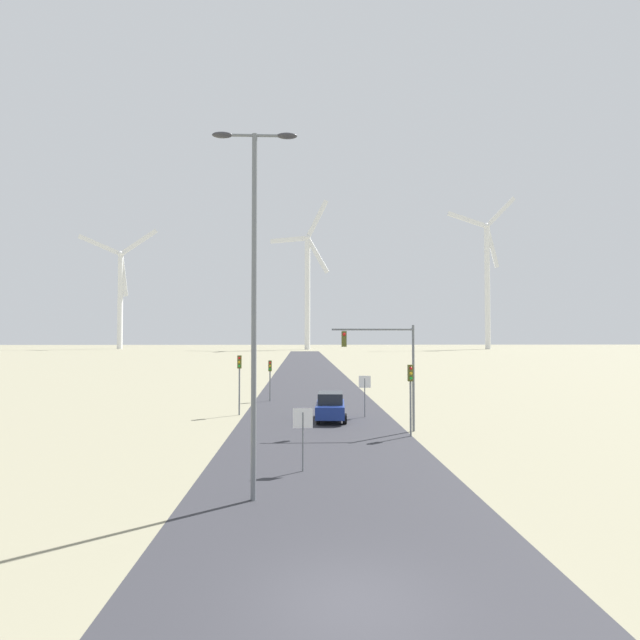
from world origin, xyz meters
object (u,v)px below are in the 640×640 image
stop_sign_far (365,388)px  traffic_light_mast_overhead (385,355)px  wind_turbine_left (307,281)px  wind_turbine_center (487,275)px  traffic_light_post_near_right (411,384)px  streetlamp (254,275)px  wind_turbine_far_left (120,290)px  stop_sign_near (303,427)px  car_approaching (330,407)px  traffic_light_post_near_left (239,371)px  traffic_light_post_mid_left (270,371)px

stop_sign_far → traffic_light_mast_overhead: size_ratio=0.46×
wind_turbine_left → wind_turbine_center: size_ratio=0.93×
traffic_light_post_near_right → traffic_light_mast_overhead: (-1.17, 1.40, 1.51)m
streetlamp → traffic_light_mast_overhead: 13.69m
traffic_light_mast_overhead → wind_turbine_center: size_ratio=0.09×
wind_turbine_far_left → wind_turbine_left: bearing=-9.3°
wind_turbine_far_left → wind_turbine_left: (79.21, -12.94, 2.37)m
stop_sign_near → wind_turbine_left: 182.23m
streetlamp → car_approaching: (3.45, 15.41, -6.59)m
traffic_light_post_near_left → wind_turbine_left: (6.49, 165.95, 24.48)m
traffic_light_post_mid_left → streetlamp: bearing=-87.6°
traffic_light_mast_overhead → wind_turbine_left: wind_turbine_left is taller
stop_sign_near → wind_turbine_far_left: wind_turbine_far_left is taller
stop_sign_far → wind_turbine_left: size_ratio=0.05×
traffic_light_post_near_left → traffic_light_mast_overhead: traffic_light_mast_overhead is taller
stop_sign_near → wind_turbine_center: size_ratio=0.04×
car_approaching → wind_turbine_left: (0.33, 168.46, 26.58)m
wind_turbine_left → wind_turbine_far_left: bearing=170.7°
stop_sign_far → wind_turbine_left: (-2.07, 167.12, 25.55)m
streetlamp → traffic_light_post_near_left: size_ratio=3.01×
stop_sign_far → car_approaching: (-2.40, -1.34, -1.03)m
traffic_light_mast_overhead → traffic_light_post_near_right: bearing=-50.1°
stop_sign_near → wind_turbine_center: 202.00m
stop_sign_near → car_approaching: stop_sign_near is taller
streetlamp → traffic_light_mast_overhead: streetlamp is taller
wind_turbine_left → traffic_light_post_mid_left: bearing=-91.8°
stop_sign_near → wind_turbine_far_left: bearing=111.7°
wind_turbine_far_left → traffic_light_post_near_left: bearing=-67.9°
traffic_light_post_near_right → traffic_light_post_mid_left: traffic_light_post_near_right is taller
stop_sign_near → stop_sign_far: stop_sign_far is taller
wind_turbine_left → wind_turbine_center: (75.14, 3.95, 3.50)m
traffic_light_post_near_left → traffic_light_mast_overhead: bearing=-34.4°
traffic_light_post_mid_left → wind_turbine_left: bearing=88.2°
traffic_light_post_near_left → traffic_light_post_near_right: bearing=-36.6°
car_approaching → wind_turbine_center: 190.59m
wind_turbine_far_left → stop_sign_far: bearing=-65.7°
car_approaching → wind_turbine_left: wind_turbine_left is taller
stop_sign_far → wind_turbine_far_left: (-81.28, 180.06, 23.18)m
car_approaching → traffic_light_mast_overhead: bearing=-51.6°
stop_sign_near → car_approaching: (1.79, 11.93, -0.86)m
wind_turbine_left → wind_turbine_center: 75.32m
streetlamp → stop_sign_far: 18.59m
traffic_light_post_near_right → wind_turbine_far_left: (-82.98, 186.51, 22.27)m
traffic_light_mast_overhead → wind_turbine_far_left: (-81.81, 185.12, 20.76)m
traffic_light_post_mid_left → traffic_light_mast_overhead: 15.68m
car_approaching → wind_turbine_left: bearing=89.9°
streetlamp → car_approaching: size_ratio=2.94×
traffic_light_post_near_left → traffic_light_post_near_right: (10.26, -7.63, -0.16)m
traffic_light_mast_overhead → wind_turbine_left: size_ratio=0.10×
streetlamp → traffic_light_post_mid_left: bearing=92.4°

